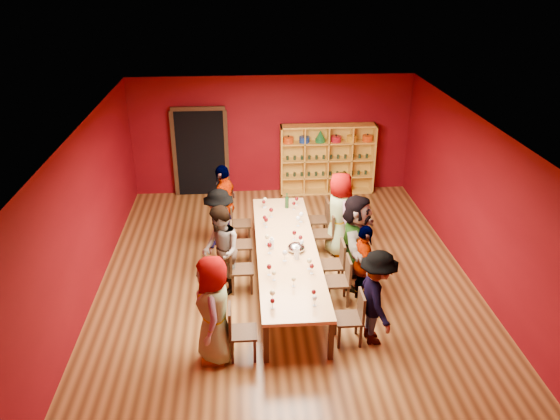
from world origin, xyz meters
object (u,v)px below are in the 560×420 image
object	(u,v)px
chair_person_left_3	(237,242)
chair_person_left_4	(237,221)
person_right_3	(339,214)
spittoon_bowl	(296,248)
shelving_unit	(327,156)
person_left_2	(221,251)
chair_person_right_3	(326,231)
wine_bottle	(287,202)
chair_person_right_0	(354,315)
chair_person_right_4	(322,217)
chair_person_left_2	(237,266)
person_right_2	(356,241)
tasting_table	(287,250)
person_right_4	(342,205)
person_left_0	(214,310)
person_right_0	(377,298)
person_left_4	(224,205)
person_right_1	(363,265)
chair_person_left_0	(238,329)
chair_person_right_1	(342,278)
chair_person_right_2	(336,261)
person_left_3	(220,228)

from	to	relation	value
chair_person_left_3	chair_person_left_4	bearing A→B (deg)	90.00
person_right_3	spittoon_bowl	size ratio (longest dim) A/B	5.53
shelving_unit	person_left_2	distance (m)	5.18
chair_person_right_3	wine_bottle	world-z (taller)	wine_bottle
chair_person_right_0	chair_person_right_4	distance (m)	3.54
chair_person_left_2	person_right_2	distance (m)	2.20
chair_person_right_3	tasting_table	bearing A→B (deg)	-129.23
wine_bottle	person_right_4	bearing A→B (deg)	0.71
chair_person_right_3	wine_bottle	size ratio (longest dim) A/B	2.67
shelving_unit	wine_bottle	distance (m)	2.85
chair_person_right_3	chair_person_right_4	world-z (taller)	same
person_right_3	chair_person_right_4	xyz separation A→B (m)	(-0.25, 0.65, -0.38)
person_left_0	chair_person_left_2	world-z (taller)	person_left_0
person_right_0	chair_person_right_3	bearing A→B (deg)	2.68
person_left_4	person_right_1	size ratio (longest dim) A/B	1.18
person_left_4	person_right_3	distance (m)	2.40
chair_person_left_0	chair_person_left_3	distance (m)	2.78
chair_person_left_4	person_right_2	world-z (taller)	person_right_2
person_right_2	wine_bottle	distance (m)	2.17
person_left_0	person_right_4	distance (m)	4.57
person_right_4	wine_bottle	distance (m)	1.19
chair_person_right_3	person_right_3	distance (m)	0.46
chair_person_right_0	person_right_4	xyz separation A→B (m)	(0.43, 3.54, 0.27)
chair_person_right_0	chair_person_left_0	bearing A→B (deg)	-172.78
chair_person_right_3	chair_person_right_4	xyz separation A→B (m)	(0.00, 0.65, 0.00)
chair_person_left_0	chair_person_left_3	size ratio (longest dim) A/B	1.00
person_right_1	chair_person_right_1	bearing A→B (deg)	89.45
tasting_table	chair_person_right_2	bearing A→B (deg)	-7.11
shelving_unit	person_right_2	xyz separation A→B (m)	(-0.15, -4.43, -0.08)
tasting_table	spittoon_bowl	distance (m)	0.24
person_right_2	chair_person_right_0	bearing A→B (deg)	-174.07
person_left_3	chair_person_right_1	world-z (taller)	person_left_3
person_right_3	chair_person_right_3	bearing A→B (deg)	79.67
chair_person_left_0	person_left_3	xyz separation A→B (m)	(-0.33, 2.78, 0.31)
chair_person_right_1	wine_bottle	xyz separation A→B (m)	(-0.76, 2.45, 0.38)
chair_person_left_0	spittoon_bowl	distance (m)	2.18
person_right_4	person_left_4	bearing A→B (deg)	74.96
person_left_4	shelving_unit	bearing A→B (deg)	155.89
chair_person_left_3	chair_person_right_0	bearing A→B (deg)	-54.46
person_left_0	chair_person_right_2	bearing A→B (deg)	129.63
shelving_unit	chair_person_left_0	world-z (taller)	shelving_unit
shelving_unit	wine_bottle	bearing A→B (deg)	-115.91
tasting_table	chair_person_left_2	xyz separation A→B (m)	(-0.91, -0.16, -0.20)
tasting_table	person_left_4	bearing A→B (deg)	124.33
chair_person_right_3	person_right_4	bearing A→B (deg)	56.92
chair_person_left_2	person_right_1	world-z (taller)	person_right_1
chair_person_right_2	person_right_3	xyz separation A→B (m)	(0.25, 1.23, 0.38)
shelving_unit	tasting_table	bearing A→B (deg)	-107.92
person_right_1	person_right_3	distance (m)	1.81
person_right_0	person_right_2	distance (m)	1.66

